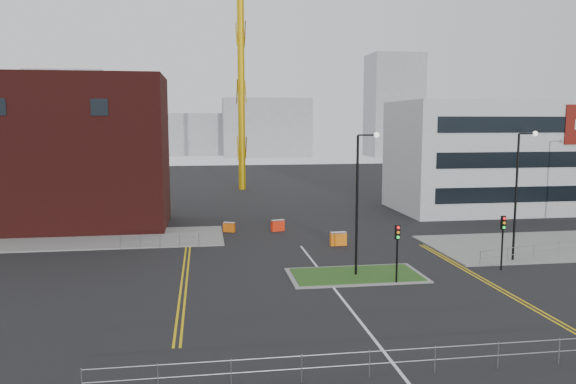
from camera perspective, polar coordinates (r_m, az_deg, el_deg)
name	(u,v)px	position (r m, az deg, el deg)	size (l,w,h in m)	color
ground	(360,321)	(28.76, 7.32, -12.91)	(200.00, 200.00, 0.00)	black
pavement_left	(53,240)	(50.49, -22.79, -4.54)	(28.00, 8.00, 0.12)	slate
island_kerb	(356,275)	(36.60, 6.90, -8.40)	(8.60, 4.60, 0.08)	slate
grass_island	(356,275)	(36.60, 6.90, -8.37)	(8.00, 4.00, 0.12)	#1F4A18
brick_building	(32,154)	(56.18, -24.59, 3.50)	(24.20, 10.07, 14.24)	#451311
office_block	(508,156)	(67.04, 21.47, 3.43)	(25.00, 12.20, 12.00)	silver
tower_crane	(283,9)	(82.28, -0.54, 18.07)	(52.50, 9.32, 36.61)	#C9990B
streetlamp_island	(360,192)	(35.60, 7.37, -0.02)	(1.46, 0.36, 9.18)	black
streetlamp_right_near	(519,185)	(42.25, 22.45, 0.63)	(1.46, 0.36, 9.18)	black
traffic_light_island	(397,242)	(34.72, 11.05, -5.05)	(0.28, 0.33, 3.65)	black
traffic_light_right	(503,232)	(39.82, 21.00, -3.82)	(0.28, 0.33, 3.65)	black
railing_front	(403,356)	(23.18, 11.58, -16.02)	(24.05, 0.05, 1.10)	gray
railing_left	(160,239)	(45.01, -12.88, -4.65)	(6.05, 0.05, 1.10)	gray
centre_line	(350,308)	(30.58, 6.27, -11.64)	(0.15, 30.00, 0.01)	silver
yellow_left_a	(183,274)	(37.30, -10.65, -8.23)	(0.12, 24.00, 0.01)	gold
yellow_left_b	(187,274)	(37.29, -10.19, -8.23)	(0.12, 24.00, 0.01)	gold
yellow_right_a	(480,280)	(37.53, 18.97, -8.41)	(0.12, 20.00, 0.01)	gold
yellow_right_b	(485,279)	(37.66, 19.38, -8.37)	(0.12, 20.00, 0.01)	gold
skyline_a	(69,116)	(149.51, -21.33, 7.19)	(18.00, 12.00, 22.00)	gray
skyline_b	(266,128)	(156.93, -2.22, 6.56)	(24.00, 12.00, 16.00)	gray
skyline_c	(394,106)	(159.88, 10.69, 8.60)	(14.00, 12.00, 28.00)	gray
skyline_d	(201,134)	(165.98, -8.82, 5.82)	(30.00, 12.00, 12.00)	gray
barrier_left	(229,227)	(50.48, -6.00, -3.53)	(1.10, 0.70, 0.88)	#C3500A
barrier_mid	(338,238)	(45.02, 5.13, -4.69)	(1.32, 0.52, 1.09)	orange
barrier_right	(278,225)	(50.63, -1.05, -3.37)	(1.27, 0.77, 1.02)	#FF2A0E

